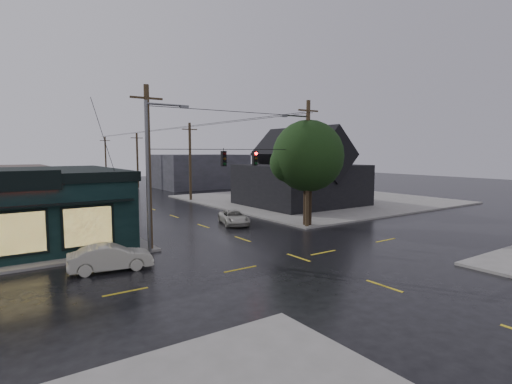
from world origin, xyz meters
TOP-DOWN VIEW (x-y plane):
  - ground_plane at (0.00, 0.00)m, footprint 160.00×160.00m
  - sidewalk_ne at (20.00, 20.00)m, footprint 28.00×28.00m
  - ne_building at (15.00, 17.00)m, footprint 12.60×11.60m
  - corner_tree at (7.00, 7.00)m, footprint 5.82×5.82m
  - utility_pole_nw at (-6.50, 6.50)m, footprint 2.00×0.32m
  - utility_pole_ne at (6.50, 6.50)m, footprint 2.00×0.32m
  - utility_pole_far_a at (6.50, 28.00)m, footprint 2.00×0.32m
  - utility_pole_far_b at (6.50, 48.00)m, footprint 2.00×0.32m
  - utility_pole_far_c at (6.50, 68.00)m, footprint 2.00×0.32m
  - span_signal_assembly at (0.10, 6.50)m, footprint 13.00×0.48m
  - streetlight_nw at (-6.80, 5.80)m, footprint 5.40×0.30m
  - streetlight_ne at (7.00, 7.20)m, footprint 5.40×0.30m
  - bg_building_east at (16.00, 45.00)m, footprint 14.00×12.00m
  - sedan_cream at (-9.66, 3.63)m, footprint 4.35×2.11m
  - suv_silver at (2.47, 11.17)m, footprint 3.16×4.67m

SIDE VIEW (x-z plane):
  - ground_plane at x=0.00m, z-range 0.00..0.00m
  - utility_pole_nw at x=-6.50m, z-range -5.08..5.08m
  - utility_pole_ne at x=6.50m, z-range -5.08..5.08m
  - utility_pole_far_a at x=6.50m, z-range -4.83..4.83m
  - utility_pole_far_b at x=6.50m, z-range -4.58..4.58m
  - utility_pole_far_c at x=6.50m, z-range -4.58..4.58m
  - streetlight_nw at x=-6.80m, z-range -4.58..4.58m
  - streetlight_ne at x=7.00m, z-range -4.58..4.58m
  - sidewalk_ne at x=20.00m, z-range 0.00..0.15m
  - suv_silver at x=2.47m, z-range 0.00..1.19m
  - sedan_cream at x=-9.66m, z-range 0.00..1.38m
  - bg_building_east at x=16.00m, z-range 0.00..5.60m
  - ne_building at x=15.00m, z-range 0.09..8.85m
  - span_signal_assembly at x=0.10m, z-range 5.08..6.31m
  - corner_tree at x=7.00m, z-range 1.49..10.05m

